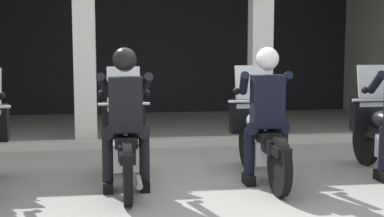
{
  "coord_description": "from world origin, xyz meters",
  "views": [
    {
      "loc": [
        -0.95,
        -6.22,
        1.63
      ],
      "look_at": [
        0.0,
        0.31,
        0.85
      ],
      "focal_mm": 51.95,
      "sensor_mm": 36.0,
      "label": 1
    }
  ],
  "objects_px": {
    "police_officer_center_left": "(125,107)",
    "police_officer_center_right": "(266,104)",
    "motorcycle_center_left": "(125,142)",
    "motorcycle_center_right": "(260,137)"
  },
  "relations": [
    {
      "from": "police_officer_center_left",
      "to": "police_officer_center_right",
      "type": "height_order",
      "value": "same"
    },
    {
      "from": "motorcycle_center_left",
      "to": "police_officer_center_left",
      "type": "distance_m",
      "value": 0.52
    },
    {
      "from": "motorcycle_center_left",
      "to": "police_officer_center_right",
      "type": "xyz_separation_m",
      "value": [
        1.61,
        -0.19,
        0.44
      ]
    },
    {
      "from": "police_officer_center_left",
      "to": "police_officer_center_right",
      "type": "relative_size",
      "value": 1.0
    },
    {
      "from": "motorcycle_center_right",
      "to": "police_officer_center_right",
      "type": "height_order",
      "value": "police_officer_center_right"
    },
    {
      "from": "police_officer_center_right",
      "to": "police_officer_center_left",
      "type": "bearing_deg",
      "value": -178.05
    },
    {
      "from": "police_officer_center_left",
      "to": "police_officer_center_right",
      "type": "xyz_separation_m",
      "value": [
        1.61,
        0.09,
        0.0
      ]
    },
    {
      "from": "motorcycle_center_right",
      "to": "police_officer_center_left",
      "type": "bearing_deg",
      "value": -168.21
    },
    {
      "from": "motorcycle_center_left",
      "to": "police_officer_center_left",
      "type": "relative_size",
      "value": 1.29
    },
    {
      "from": "police_officer_center_right",
      "to": "motorcycle_center_right",
      "type": "bearing_deg",
      "value": 88.47
    }
  ]
}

